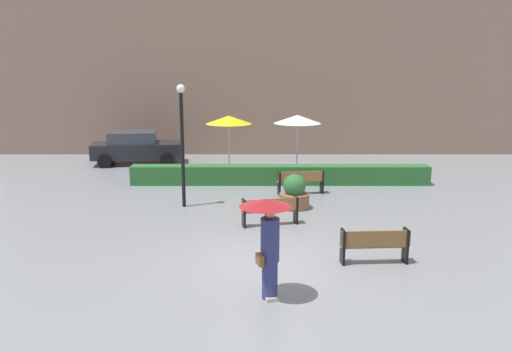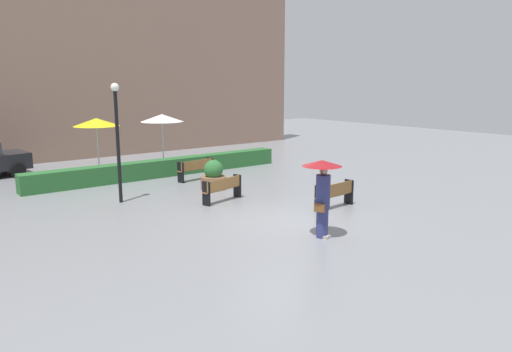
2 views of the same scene
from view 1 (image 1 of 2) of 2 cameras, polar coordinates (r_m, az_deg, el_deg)
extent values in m
plane|color=gray|center=(12.67, 0.96, -9.51)|extent=(60.00, 60.00, 0.00)
cube|color=olive|center=(15.37, 1.56, -3.84)|extent=(1.73, 0.62, 0.04)
cube|color=olive|center=(15.20, 1.70, -3.22)|extent=(1.68, 0.44, 0.38)
cube|color=black|center=(15.18, -1.35, -4.13)|extent=(0.13, 0.33, 0.83)
cube|color=black|center=(15.58, 4.43, -3.74)|extent=(0.13, 0.33, 0.83)
cube|color=brown|center=(12.82, 12.92, -7.54)|extent=(1.66, 0.34, 0.04)
cube|color=brown|center=(12.63, 13.14, -6.80)|extent=(1.65, 0.14, 0.40)
cube|color=black|center=(12.62, 9.57, -7.72)|extent=(0.08, 0.34, 0.84)
cube|color=black|center=(13.04, 16.20, -7.39)|extent=(0.08, 0.34, 0.84)
cube|color=olive|center=(19.13, 4.96, -0.59)|extent=(1.77, 0.53, 0.04)
cube|color=olive|center=(18.94, 5.08, -0.07)|extent=(1.73, 0.31, 0.38)
cube|color=black|center=(18.94, 2.58, -0.79)|extent=(0.12, 0.37, 0.87)
cube|color=black|center=(19.32, 7.31, -0.62)|extent=(0.12, 0.37, 0.87)
cylinder|color=navy|center=(10.70, 1.55, -11.34)|extent=(0.32, 0.32, 0.82)
cube|color=#B2A599|center=(10.81, 1.65, -13.25)|extent=(0.35, 0.38, 0.08)
cylinder|color=navy|center=(10.39, 1.58, -7.03)|extent=(0.38, 0.38, 0.89)
sphere|color=tan|center=(10.23, 1.59, -4.13)|extent=(0.21, 0.21, 0.21)
cube|color=brown|center=(10.45, 0.45, -9.22)|extent=(0.18, 0.30, 0.22)
cylinder|color=black|center=(10.26, 1.06, -5.38)|extent=(0.02, 0.02, 0.90)
cone|color=maroon|center=(10.13, 1.07, -2.96)|extent=(1.04, 1.04, 0.16)
cylinder|color=brown|center=(17.25, 4.28, -2.74)|extent=(1.00, 1.00, 0.50)
sphere|color=#2D6B33|center=(17.13, 4.30, -1.05)|extent=(0.75, 0.75, 0.75)
cylinder|color=black|center=(17.22, -8.09, 2.78)|extent=(0.12, 0.12, 3.81)
sphere|color=white|center=(17.01, -8.30, 9.53)|extent=(0.28, 0.28, 0.28)
cylinder|color=silver|center=(22.51, -2.97, 3.23)|extent=(0.06, 0.06, 2.37)
cone|color=yellow|center=(22.36, -3.00, 6.22)|extent=(1.99, 1.99, 0.35)
cylinder|color=silver|center=(22.00, 4.56, 3.11)|extent=(0.06, 0.06, 2.45)
cone|color=white|center=(21.84, 4.61, 6.28)|extent=(1.99, 1.99, 0.35)
cube|color=#28602D|center=(20.64, 2.69, 0.13)|extent=(11.88, 0.70, 0.75)
cube|color=#846656|center=(27.77, 0.45, 12.64)|extent=(28.00, 1.20, 9.81)
cube|color=black|center=(25.50, -12.94, 2.82)|extent=(4.40, 2.29, 0.70)
cube|color=#333842|center=(25.43, -13.46, 4.20)|extent=(2.40, 1.89, 0.55)
cylinder|color=black|center=(26.32, -9.64, 2.47)|extent=(0.66, 0.30, 0.64)
cylinder|color=black|center=(24.60, -9.77, 1.80)|extent=(0.66, 0.30, 0.64)
cylinder|color=black|center=(26.58, -15.81, 2.28)|extent=(0.66, 0.30, 0.64)
cylinder|color=black|center=(24.88, -16.36, 1.59)|extent=(0.66, 0.30, 0.64)
camera|label=2|loc=(8.86, -81.79, -2.09)|focal=33.80mm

